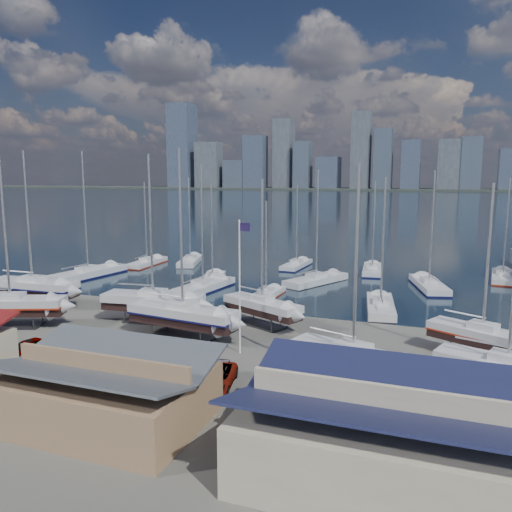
% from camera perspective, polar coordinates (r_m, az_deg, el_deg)
% --- Properties ---
extents(ground, '(1400.00, 1400.00, 0.00)m').
position_cam_1_polar(ground, '(45.33, -4.57, -9.47)').
color(ground, '#605E59').
rests_on(ground, ground).
extents(water, '(1400.00, 600.00, 0.40)m').
position_cam_1_polar(water, '(349.78, 17.29, 6.14)').
color(water, '#192A3B').
rests_on(water, ground).
extents(far_shore, '(1400.00, 80.00, 2.20)m').
position_cam_1_polar(far_shore, '(609.43, 18.62, 7.20)').
color(far_shore, '#2D332D').
rests_on(far_shore, ground).
extents(skyline, '(639.14, 43.80, 107.69)m').
position_cam_1_polar(skyline, '(603.85, 18.03, 10.83)').
color(skyline, '#475166').
rests_on(skyline, far_shore).
extents(shed_grey, '(12.60, 8.40, 4.17)m').
position_cam_1_polar(shed_grey, '(31.71, -17.16, -13.98)').
color(shed_grey, '#8C6B4C').
rests_on(shed_grey, ground).
extents(shed_blue, '(13.65, 9.45, 4.71)m').
position_cam_1_polar(shed_blue, '(25.97, 13.95, -18.50)').
color(shed_blue, '#BFB293').
rests_on(shed_blue, ground).
extents(sailboat_cradle_0, '(10.81, 3.35, 17.23)m').
position_cam_1_polar(sailboat_cradle_0, '(61.60, -24.16, -3.25)').
color(sailboat_cradle_0, '#2D2D33').
rests_on(sailboat_cradle_0, ground).
extents(sailboat_cradle_1, '(10.53, 6.44, 16.44)m').
position_cam_1_polar(sailboat_cradle_1, '(53.88, -26.23, -5.09)').
color(sailboat_cradle_1, '#2D2D33').
rests_on(sailboat_cradle_1, ground).
extents(sailboat_cradle_2, '(10.41, 3.99, 16.53)m').
position_cam_1_polar(sailboat_cradle_2, '(51.01, -11.68, -5.08)').
color(sailboat_cradle_2, '#2D2D33').
rests_on(sailboat_cradle_2, ground).
extents(sailboat_cradle_3, '(10.71, 4.11, 16.82)m').
position_cam_1_polar(sailboat_cradle_3, '(45.49, -8.36, -6.69)').
color(sailboat_cradle_3, '#2D2D33').
rests_on(sailboat_cradle_3, ground).
extents(sailboat_cradle_4, '(8.83, 5.80, 14.20)m').
position_cam_1_polar(sailboat_cradle_4, '(48.61, 0.71, -5.73)').
color(sailboat_cradle_4, '#2D2D33').
rests_on(sailboat_cradle_4, ground).
extents(sailboat_cradle_5, '(9.70, 5.56, 15.19)m').
position_cam_1_polar(sailboat_cradle_5, '(35.44, 11.04, -11.46)').
color(sailboat_cradle_5, '#2D2D33').
rests_on(sailboat_cradle_5, ground).
extents(sailboat_cradle_6, '(8.64, 6.03, 13.90)m').
position_cam_1_polar(sailboat_cradle_6, '(43.58, 24.47, -8.31)').
color(sailboat_cradle_6, '#2D2D33').
rests_on(sailboat_cradle_6, ground).
extents(sailboat_cradle_7, '(9.23, 5.26, 14.64)m').
position_cam_1_polar(sailboat_cradle_7, '(36.83, 26.82, -11.53)').
color(sailboat_cradle_7, '#2D2D33').
rests_on(sailboat_cradle_7, ground).
extents(sailboat_moored_0, '(5.15, 12.94, 18.82)m').
position_cam_1_polar(sailboat_moored_0, '(76.27, -18.61, -2.11)').
color(sailboat_moored_0, black).
rests_on(sailboat_moored_0, water).
extents(sailboat_moored_1, '(3.11, 9.67, 14.29)m').
position_cam_1_polar(sailboat_moored_1, '(84.05, -12.35, -0.86)').
color(sailboat_moored_1, black).
rests_on(sailboat_moored_1, water).
extents(sailboat_moored_2, '(5.63, 10.36, 15.07)m').
position_cam_1_polar(sailboat_moored_2, '(84.38, -7.51, -0.68)').
color(sailboat_moored_2, black).
rests_on(sailboat_moored_2, water).
extents(sailboat_moored_3, '(4.55, 11.42, 16.61)m').
position_cam_1_polar(sailboat_moored_3, '(63.93, -6.07, -3.76)').
color(sailboat_moored_3, black).
rests_on(sailboat_moored_3, water).
extents(sailboat_moored_4, '(5.31, 9.67, 14.07)m').
position_cam_1_polar(sailboat_moored_4, '(68.82, -4.99, -2.82)').
color(sailboat_moored_4, black).
rests_on(sailboat_moored_4, water).
extents(sailboat_moored_5, '(3.12, 9.40, 13.86)m').
position_cam_1_polar(sailboat_moored_5, '(80.37, 4.64, -1.13)').
color(sailboat_moored_5, black).
rests_on(sailboat_moored_5, water).
extents(sailboat_moored_6, '(2.63, 8.24, 12.18)m').
position_cam_1_polar(sailboat_moored_6, '(59.97, 1.15, -4.55)').
color(sailboat_moored_6, black).
rests_on(sailboat_moored_6, water).
extents(sailboat_moored_7, '(7.27, 10.93, 16.12)m').
position_cam_1_polar(sailboat_moored_7, '(68.44, 6.88, -2.92)').
color(sailboat_moored_7, black).
rests_on(sailboat_moored_7, water).
extents(sailboat_moored_8, '(3.67, 9.90, 14.47)m').
position_cam_1_polar(sailboat_moored_8, '(77.80, 13.15, -1.67)').
color(sailboat_moored_8, black).
rests_on(sailboat_moored_8, water).
extents(sailboat_moored_9, '(4.23, 10.26, 15.04)m').
position_cam_1_polar(sailboat_moored_9, '(56.08, 14.04, -5.76)').
color(sailboat_moored_9, black).
rests_on(sailboat_moored_9, water).
extents(sailboat_moored_10, '(5.64, 11.07, 15.94)m').
position_cam_1_polar(sailboat_moored_10, '(68.72, 19.15, -3.32)').
color(sailboat_moored_10, black).
rests_on(sailboat_moored_10, water).
extents(sailboat_moored_11, '(3.71, 10.23, 14.97)m').
position_cam_1_polar(sailboat_moored_11, '(78.49, 26.34, -2.28)').
color(sailboat_moored_11, black).
rests_on(sailboat_moored_11, water).
extents(car_a, '(2.59, 4.39, 1.40)m').
position_cam_1_polar(car_a, '(44.85, -24.61, -9.53)').
color(car_a, gray).
rests_on(car_a, ground).
extents(car_b, '(4.75, 3.16, 1.48)m').
position_cam_1_polar(car_b, '(35.86, -14.08, -13.53)').
color(car_b, gray).
rests_on(car_b, ground).
extents(car_c, '(3.37, 5.47, 1.41)m').
position_cam_1_polar(car_c, '(35.32, -4.61, -13.70)').
color(car_c, gray).
rests_on(car_c, ground).
extents(car_d, '(2.84, 5.22, 1.44)m').
position_cam_1_polar(car_d, '(34.77, -5.36, -14.07)').
color(car_d, gray).
rests_on(car_d, ground).
extents(flagpole, '(0.98, 0.12, 11.00)m').
position_cam_1_polar(flagpole, '(40.13, -1.79, -2.59)').
color(flagpole, white).
rests_on(flagpole, ground).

